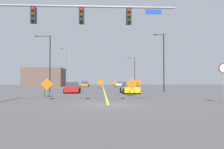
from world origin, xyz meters
TOP-DOWN VIEW (x-y plane):
  - ground at (0.00, 0.00)m, footprint 145.53×145.53m
  - road_centre_stripe at (0.00, 40.43)m, footprint 0.16×80.85m
  - traffic_signal_assembly at (-3.58, -0.02)m, footprint 12.73×0.44m
  - stop_sign at (8.38, 0.83)m, footprint 0.76×0.07m
  - street_lamp_near_left at (-8.46, 19.29)m, footprint 2.40×0.24m
  - street_lamp_mid_right at (-8.34, 39.64)m, footprint 2.23×0.24m
  - street_lamp_mid_left at (8.23, 15.79)m, footprint 1.50×0.24m
  - street_lamp_far_left at (9.28, 49.84)m, footprint 2.28×0.24m
  - construction_sign_median_far at (5.30, 19.70)m, footprint 1.23×0.26m
  - construction_sign_left_lane at (2.66, 34.68)m, footprint 1.12×0.28m
  - construction_sign_median_near at (-5.80, 7.33)m, footprint 1.15×0.07m
  - construction_sign_right_lane at (2.69, 7.99)m, footprint 1.23×0.18m
  - construction_sign_right_shoulder at (-0.64, 27.96)m, footprint 1.38×0.13m
  - car_red_far at (-4.26, 14.76)m, footprint 2.18×4.18m
  - car_orange_distant at (-4.65, 42.37)m, footprint 1.99×4.03m
  - car_yellow_near at (3.14, 13.03)m, footprint 2.19×4.57m
  - car_silver_mid at (4.44, 48.22)m, footprint 2.19×4.37m
  - roadside_building_west at (-15.76, 45.74)m, footprint 10.08×8.21m

SIDE VIEW (x-z plane):
  - ground at x=0.00m, z-range 0.00..0.00m
  - road_centre_stripe at x=0.00m, z-range 0.00..0.01m
  - car_silver_mid at x=4.44m, z-range -0.02..1.27m
  - car_orange_distant at x=-4.65m, z-range -0.05..1.33m
  - car_yellow_near at x=3.14m, z-range -0.04..1.38m
  - car_red_far at x=-4.26m, z-range -0.04..1.38m
  - construction_sign_left_lane at x=2.66m, z-range 0.21..1.95m
  - construction_sign_median_near at x=-5.80m, z-range 0.24..2.08m
  - construction_sign_right_lane at x=2.69m, z-range 0.24..2.16m
  - construction_sign_median_far at x=5.30m, z-range 0.25..2.19m
  - construction_sign_right_shoulder at x=-0.64m, z-range 0.23..2.22m
  - stop_sign at x=8.38m, z-range 0.59..3.47m
  - roadside_building_west at x=-15.76m, z-range 0.00..4.97m
  - street_lamp_mid_left at x=8.23m, z-range 0.38..8.62m
  - street_lamp_far_left at x=9.28m, z-range 0.46..8.86m
  - street_lamp_near_left at x=-8.46m, z-range 0.47..9.01m
  - street_lamp_mid_right at x=-8.34m, z-range 0.46..10.06m
  - traffic_signal_assembly at x=-3.58m, z-range 1.79..9.03m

